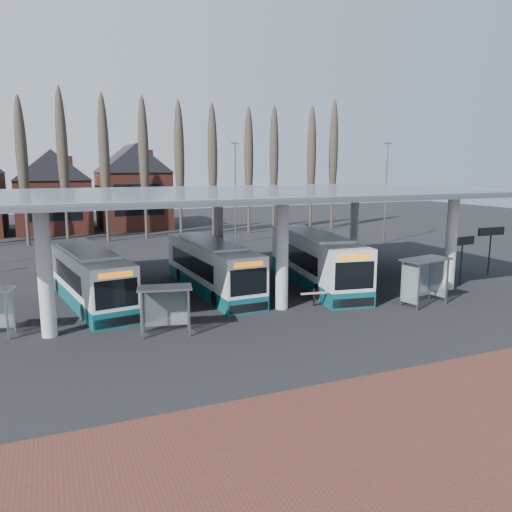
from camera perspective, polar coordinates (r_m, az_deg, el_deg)
name	(u,v)px	position (r m, az deg, el deg)	size (l,w,h in m)	color
ground	(302,321)	(25.92, 5.33, -7.41)	(140.00, 140.00, 0.00)	black
brick_strip	(493,435)	(17.12, 25.50, -18.00)	(70.00, 10.00, 0.03)	#552A22
station_canopy	(245,200)	(32.06, -1.25, 6.36)	(32.00, 16.00, 6.34)	beige
poplar_row	(161,158)	(56.02, -10.82, 10.99)	(45.10, 1.10, 14.50)	#473D33
townhouse_row	(9,183)	(65.94, -26.43, 7.50)	(36.80, 10.30, 12.25)	maroon
lamp_post_b	(235,191)	(51.01, -2.37, 7.39)	(0.80, 0.16, 10.17)	slate
lamp_post_c	(386,191)	(52.49, 14.62, 7.15)	(0.80, 0.16, 10.17)	slate
bus_0	(88,277)	(30.61, -18.63, -2.30)	(4.18, 11.55, 3.14)	silver
bus_1	(211,267)	(31.87, -5.14, -1.29)	(2.96, 11.56, 3.18)	silver
bus_2	(315,260)	(33.69, 6.77, -0.48)	(4.62, 12.68, 3.45)	silver
shelter_1	(165,299)	(23.86, -10.37, -4.88)	(2.70, 1.74, 2.32)	gray
shelter_2	(423,271)	(29.94, 18.57, -1.62)	(3.14, 1.98, 2.71)	gray
info_sign_0	(463,245)	(35.57, 22.54, 1.20)	(2.19, 0.41, 3.27)	black
info_sign_1	(491,235)	(39.87, 25.27, 2.18)	(2.36, 0.20, 3.50)	black
barrier	(317,294)	(28.21, 6.99, -4.33)	(2.01, 0.69, 1.01)	black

